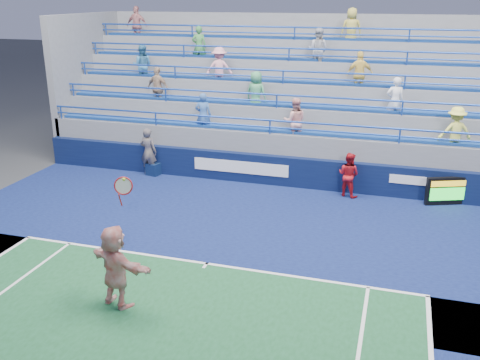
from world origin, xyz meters
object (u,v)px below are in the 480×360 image
(judge_chair, at_px, (154,168))
(line_judge, at_px, (148,152))
(tennis_player, at_px, (115,266))
(ball_girl, at_px, (349,175))
(serve_speed_board, at_px, (446,191))

(judge_chair, distance_m, line_judge, 0.68)
(judge_chair, xyz_separation_m, tennis_player, (3.22, -8.61, 0.69))
(tennis_player, relative_size, ball_girl, 1.99)
(tennis_player, xyz_separation_m, ball_girl, (4.20, 8.44, -0.19))
(tennis_player, height_order, ball_girl, tennis_player)
(judge_chair, xyz_separation_m, line_judge, (-0.17, -0.05, 0.65))
(serve_speed_board, xyz_separation_m, line_judge, (-10.79, -0.00, 0.44))
(judge_chair, height_order, line_judge, line_judge)
(serve_speed_board, relative_size, line_judge, 0.72)
(judge_chair, relative_size, tennis_player, 0.28)
(ball_girl, bearing_deg, tennis_player, 86.23)
(judge_chair, bearing_deg, ball_girl, -1.30)
(line_judge, relative_size, ball_girl, 1.19)
(serve_speed_board, height_order, ball_girl, ball_girl)
(ball_girl, bearing_deg, serve_speed_board, -155.22)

